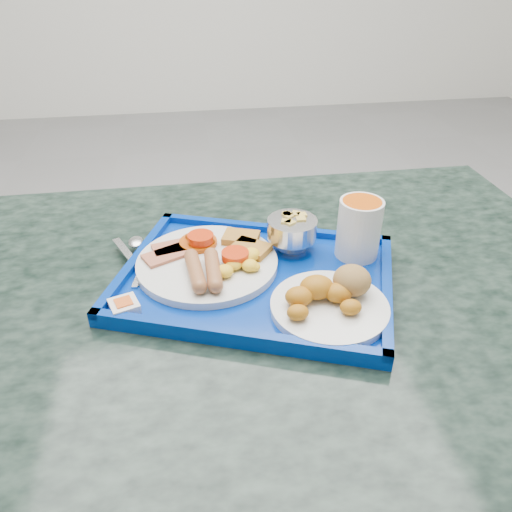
{
  "coord_description": "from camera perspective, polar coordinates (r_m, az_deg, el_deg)",
  "views": [
    {
      "loc": [
        -0.21,
        -1.52,
        1.32
      ],
      "look_at": [
        -0.11,
        -0.84,
        0.88
      ],
      "focal_mm": 35.0,
      "sensor_mm": 36.0,
      "label": 1
    }
  ],
  "objects": [
    {
      "name": "floor",
      "position": [
        2.02,
        -0.7,
        -8.17
      ],
      "size": [
        6.0,
        6.0,
        0.0
      ],
      "primitive_type": "plane",
      "color": "gray",
      "rests_on": "ground"
    },
    {
      "name": "table",
      "position": [
        0.97,
        -2.62,
        -14.37
      ],
      "size": [
        1.33,
        0.89,
        0.83
      ],
      "rotation": [
        0.0,
        0.0,
        0.0
      ],
      "color": "slate",
      "rests_on": "floor"
    },
    {
      "name": "tray",
      "position": [
        0.84,
        0.0,
        -2.64
      ],
      "size": [
        0.53,
        0.46,
        0.03
      ],
      "rotation": [
        0.0,
        0.0,
        -0.36
      ],
      "color": "#032D98",
      "rests_on": "table"
    },
    {
      "name": "main_plate",
      "position": [
        0.86,
        -5.12,
        -0.47
      ],
      "size": [
        0.24,
        0.24,
        0.04
      ],
      "rotation": [
        0.0,
        0.0,
        -0.05
      ],
      "color": "silver",
      "rests_on": "tray"
    },
    {
      "name": "bread_plate",
      "position": [
        0.76,
        8.6,
        -4.78
      ],
      "size": [
        0.18,
        0.18,
        0.06
      ],
      "rotation": [
        0.0,
        0.0,
        0.43
      ],
      "color": "silver",
      "rests_on": "tray"
    },
    {
      "name": "fruit_bowl",
      "position": [
        0.89,
        4.15,
        3.08
      ],
      "size": [
        0.09,
        0.09,
        0.06
      ],
      "color": "#B5B5B7",
      "rests_on": "tray"
    },
    {
      "name": "juice_cup",
      "position": [
        0.88,
        11.71,
        3.29
      ],
      "size": [
        0.08,
        0.08,
        0.11
      ],
      "color": "white",
      "rests_on": "tray"
    },
    {
      "name": "spoon",
      "position": [
        0.93,
        -13.36,
        0.86
      ],
      "size": [
        0.05,
        0.16,
        0.01
      ],
      "rotation": [
        0.0,
        0.0,
        -0.19
      ],
      "color": "#B5B5B7",
      "rests_on": "tray"
    },
    {
      "name": "knife",
      "position": [
        0.89,
        -13.68,
        -0.81
      ],
      "size": [
        0.09,
        0.18,
        0.0
      ],
      "primitive_type": "cube",
      "rotation": [
        0.0,
        0.0,
        0.42
      ],
      "color": "#B5B5B7",
      "rests_on": "tray"
    },
    {
      "name": "jam_packet",
      "position": [
        0.78,
        -14.84,
        -5.53
      ],
      "size": [
        0.05,
        0.05,
        0.02
      ],
      "rotation": [
        0.0,
        0.0,
        0.34
      ],
      "color": "white",
      "rests_on": "tray"
    }
  ]
}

